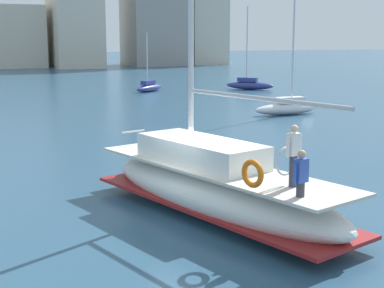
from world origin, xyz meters
The scene contains 6 objects.
ground_plane centered at (0.00, 0.00, 0.00)m, with size 400.00×400.00×0.00m, color #284C66.
main_sailboat centered at (0.38, -0.50, 0.91)m, with size 5.21×9.88×12.50m.
moored_sloop_far centered at (9.95, 37.94, 0.47)m, with size 3.87×3.56×5.68m.
moored_catamaran centered at (13.85, 18.33, 0.56)m, with size 4.92×1.33×8.27m.
moored_cutter_right centered at (20.11, 36.47, 0.56)m, with size 4.37×4.32×8.24m.
waterfront_buildings centered at (0.58, 91.27, 10.24)m, with size 85.44×20.46×26.28m.
Camera 1 is at (-6.01, -15.27, 5.14)m, focal length 53.18 mm.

